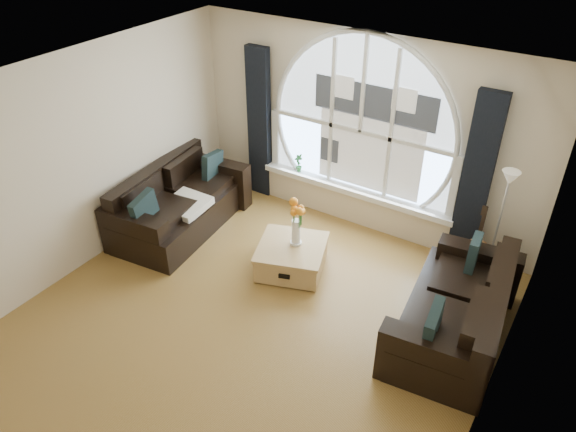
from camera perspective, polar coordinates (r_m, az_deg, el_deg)
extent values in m
cube|color=brown|center=(6.22, -4.54, -12.02)|extent=(5.00, 5.50, 0.01)
cube|color=silver|center=(4.70, -6.01, 11.78)|extent=(5.00, 5.50, 0.01)
cube|color=beige|center=(7.41, 7.77, 8.61)|extent=(5.00, 0.01, 2.70)
cube|color=beige|center=(6.97, -21.93, 4.68)|extent=(0.01, 5.50, 2.70)
cube|color=beige|center=(4.60, 21.18, -11.33)|extent=(0.01, 5.50, 2.70)
cube|color=silver|center=(4.03, 19.96, 0.28)|extent=(0.92, 5.50, 0.72)
cube|color=silver|center=(7.28, 7.83, 10.49)|extent=(2.60, 0.06, 2.15)
cube|color=white|center=(7.72, 6.98, 2.69)|extent=(2.90, 0.22, 0.08)
cube|color=white|center=(7.25, 7.72, 10.42)|extent=(2.76, 0.08, 2.15)
cube|color=silver|center=(7.26, 8.78, 9.27)|extent=(1.70, 0.02, 1.50)
cube|color=black|center=(8.13, -3.04, 9.62)|extent=(0.35, 0.12, 2.30)
cube|color=black|center=(6.97, 19.12, 3.42)|extent=(0.35, 0.12, 2.30)
cube|color=black|center=(7.73, -11.27, 1.33)|extent=(1.20, 2.07, 0.88)
cube|color=black|center=(6.16, 17.15, -9.20)|extent=(1.16, 2.02, 0.86)
cube|color=#AF844A|center=(6.90, 0.39, -4.25)|extent=(1.06, 1.06, 0.41)
cube|color=silver|center=(7.49, -10.66, 1.18)|extent=(0.55, 0.55, 0.10)
cube|color=white|center=(6.62, 0.86, -0.18)|extent=(0.24, 0.24, 0.70)
cube|color=#B2B2B2|center=(6.75, 21.05, -1.58)|extent=(0.24, 0.24, 1.60)
cube|color=brown|center=(7.05, 19.46, -2.27)|extent=(0.38, 0.27, 1.06)
imported|color=#1E6023|center=(8.01, 1.14, 5.60)|extent=(0.17, 0.15, 0.27)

